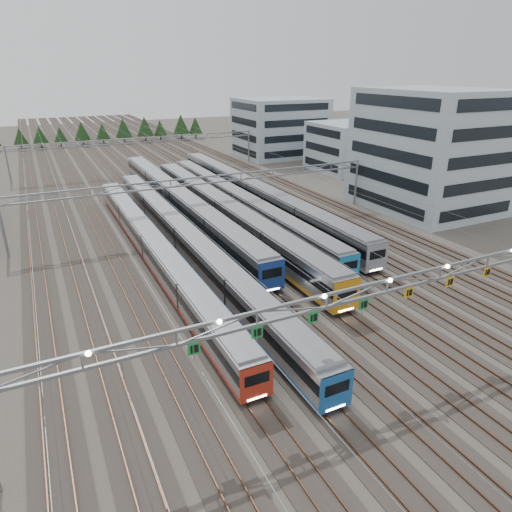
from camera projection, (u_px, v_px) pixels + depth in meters
name	position (u px, v px, depth m)	size (l,w,h in m)	color
ground	(378.00, 365.00, 37.97)	(400.00, 400.00, 0.00)	#47423A
track_bed	(129.00, 155.00, 120.47)	(54.00, 260.00, 5.42)	#2D2823
train_a	(152.00, 246.00, 57.56)	(2.68, 60.28, 3.49)	black
train_b	(185.00, 239.00, 59.97)	(2.75, 68.53, 3.58)	black
train_c	(179.00, 201.00, 75.92)	(3.16, 66.49, 4.13)	black
train_d	(224.00, 212.00, 70.33)	(3.12, 62.85, 4.08)	black
train_e	(239.00, 202.00, 76.08)	(2.86, 60.87, 3.72)	black
train_f	(255.00, 194.00, 80.53)	(3.15, 65.96, 4.11)	black
gantry_near	(387.00, 289.00, 35.14)	(56.36, 0.61, 8.08)	gray
gantry_mid	(207.00, 186.00, 68.75)	(56.36, 0.36, 8.00)	gray
gantry_far	(140.00, 144.00, 106.13)	(56.36, 0.36, 8.00)	gray
depot_bldg_south	(430.00, 150.00, 77.14)	(18.00, 22.00, 19.83)	#9BADB9
depot_bldg_mid	(347.00, 147.00, 107.71)	(14.00, 16.00, 11.03)	#9BADB9
depot_bldg_north	(280.00, 127.00, 125.44)	(22.00, 18.00, 15.29)	#9BADB9
treeline	(84.00, 132.00, 143.42)	(81.20, 5.60, 7.02)	#332114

